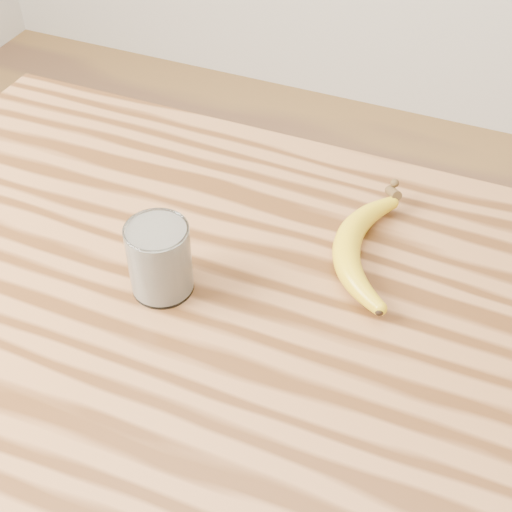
% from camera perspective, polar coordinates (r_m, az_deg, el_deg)
% --- Properties ---
extents(table, '(1.20, 0.80, 0.90)m').
position_cam_1_polar(table, '(1.09, -3.29, -7.54)').
color(table, '#966137').
rests_on(table, ground).
extents(smoothie_glass, '(0.09, 0.09, 0.11)m').
position_cam_1_polar(smoothie_glass, '(0.97, -7.72, -0.22)').
color(smoothie_glass, white).
rests_on(smoothie_glass, table).
extents(banana, '(0.18, 0.35, 0.04)m').
position_cam_1_polar(banana, '(1.04, 7.21, 0.82)').
color(banana, gold).
rests_on(banana, table).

